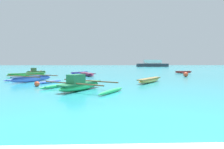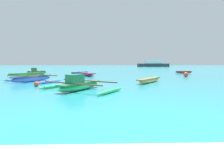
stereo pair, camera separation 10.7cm
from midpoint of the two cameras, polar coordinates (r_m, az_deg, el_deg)
The scene contains 12 objects.
moored_boat_0 at distance 27.69m, azimuth 22.45°, elevation 0.77°, with size 2.47×0.60×0.34m.
moored_boat_1 at distance 22.43m, azimuth -25.85°, elevation 0.05°, with size 3.75×2.62×0.35m.
moored_boat_2 at distance 26.65m, azimuth -23.37°, elevation 0.81°, with size 2.82×4.83×0.84m.
moored_boat_3 at distance 13.75m, azimuth 12.28°, elevation -1.79°, with size 2.63×3.23×0.34m.
moored_boat_4 at distance 23.68m, azimuth -10.35°, elevation 0.52°, with size 2.21×2.56×0.33m.
moored_boat_5 at distance 15.42m, azimuth -24.41°, elevation -1.26°, with size 4.72×4.14×0.53m.
moored_boat_6 at distance 9.83m, azimuth -10.31°, elevation -3.37°, with size 4.75×4.17×0.90m.
moored_boat_7 at distance 20.74m, azimuth -8.01°, elevation 0.13°, with size 2.40×3.40×0.36m.
mooring_buoy_0 at distance 20.65m, azimuth 23.11°, elevation -0.00°, with size 0.51×0.51×0.51m.
mooring_buoy_1 at distance 13.90m, azimuth -12.43°, elevation -1.72°, with size 0.39×0.39×0.39m.
mooring_buoy_2 at distance 12.24m, azimuth -23.22°, elevation -2.83°, with size 0.33×0.33×0.33m.
distant_ferry at distance 74.57m, azimuth 13.30°, elevation 3.39°, with size 12.81×2.82×2.82m.
Camera 2 is at (-0.96, -1.90, 1.50)m, focal length 28.00 mm.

